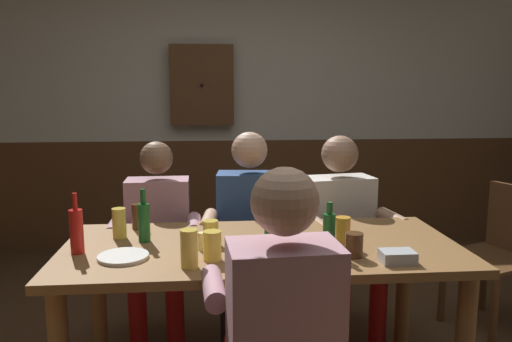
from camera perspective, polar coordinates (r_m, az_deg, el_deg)
The scene contains 23 objects.
back_wall_upper at distance 4.66m, azimuth -2.42°, elevation 13.13°, with size 5.83×0.12×1.56m, color beige.
back_wall_wainscot at distance 4.75m, azimuth -2.31°, elevation -2.40°, with size 5.83×0.12×1.00m, color brown.
dining_table at distance 2.37m, azimuth 0.63°, elevation -10.83°, with size 1.82×0.83×0.76m.
person_0 at distance 2.99m, azimuth -11.15°, elevation -6.89°, with size 0.51×0.50×1.17m.
person_1 at distance 2.98m, azimuth -0.76°, elevation -6.17°, with size 0.55×0.54×1.22m.
person_2 at distance 3.07m, azimuth 9.85°, elevation -5.94°, with size 0.59×0.57×1.19m.
person_3 at distance 1.78m, azimuth 2.62°, elevation -17.12°, with size 0.51×0.55×1.23m.
chair_empty_far_end at distance 3.46m, azimuth 26.17°, elevation -8.29°, with size 0.57×0.57×0.88m.
table_candle at distance 2.26m, azimuth -6.17°, elevation -7.98°, with size 0.04×0.04×0.08m, color #F9E08C.
condiment_caddy at distance 2.18m, azimuth 15.84°, elevation -9.38°, with size 0.14×0.10×0.05m, color #B2B7BC.
plate_0 at distance 2.22m, azimuth -14.91°, elevation -9.42°, with size 0.22×0.22×0.01m, color white.
bottle_0 at distance 2.32m, azimuth -19.80°, elevation -6.39°, with size 0.06×0.06×0.27m.
bottle_1 at distance 2.34m, azimuth 1.70°, elevation -5.88°, with size 0.06×0.06×0.23m.
bottle_2 at distance 2.21m, azimuth 8.33°, elevation -6.92°, with size 0.05×0.05×0.23m.
bottle_3 at distance 2.41m, azimuth -12.67°, elevation -5.58°, with size 0.06×0.06×0.25m.
pint_glass_0 at distance 2.20m, azimuth 11.12°, elevation -8.28°, with size 0.08×0.08×0.10m, color #4C2D19.
pint_glass_1 at distance 2.33m, azimuth 9.86°, elevation -6.83°, with size 0.07×0.07×0.14m, color gold.
pint_glass_2 at distance 2.50m, azimuth -15.34°, elevation -5.76°, with size 0.07×0.07×0.15m, color #E5C64C.
pint_glass_3 at distance 2.65m, azimuth -13.25°, elevation -5.03°, with size 0.07×0.07×0.13m, color #4C2D19.
pint_glass_4 at distance 2.12m, azimuth -5.01°, elevation -8.48°, with size 0.08×0.08×0.13m, color #E5C64C.
pint_glass_5 at distance 2.34m, azimuth -5.20°, elevation -6.96°, with size 0.07×0.07×0.11m, color #E5C64C.
pint_glass_6 at distance 2.04m, azimuth -7.64°, elevation -8.79°, with size 0.07×0.07×0.16m, color #E5C64C.
wall_dart_cabinet at distance 4.52m, azimuth -6.19°, elevation 9.73°, with size 0.56×0.15×0.70m.
Camera 1 is at (-0.22, -2.19, 1.47)m, focal length 35.06 mm.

